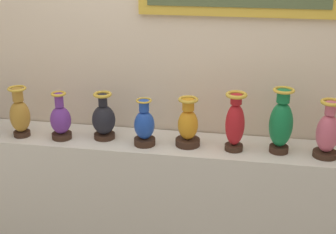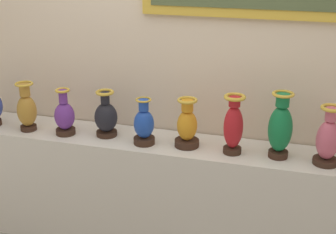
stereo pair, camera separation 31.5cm
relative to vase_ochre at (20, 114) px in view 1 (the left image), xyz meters
The scene contains 10 objects.
display_shelf 1.15m from the vase_ochre, ahead, with size 3.06×0.41×0.81m, color silver.
back_wall 1.20m from the vase_ochre, 18.23° to the left, with size 4.73×0.14×3.01m.
vase_ochre is the anchor object (origin of this frame).
vase_violet 0.29m from the vase_ochre, ahead, with size 0.14×0.14×0.32m.
vase_onyx 0.57m from the vase_ochre, ahead, with size 0.15×0.15×0.32m.
vase_sapphire 0.86m from the vase_ochre, ahead, with size 0.14×0.14×0.31m.
vase_amber 1.14m from the vase_ochre, ahead, with size 0.16×0.16×0.32m.
vase_crimson 1.43m from the vase_ochre, ahead, with size 0.14×0.14×0.38m.
vase_emerald 1.72m from the vase_ochre, ahead, with size 0.15×0.15×0.42m.
vase_rose 1.99m from the vase_ochre, ahead, with size 0.15×0.15×0.37m.
Camera 1 is at (0.52, -2.90, 2.10)m, focal length 51.94 mm.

